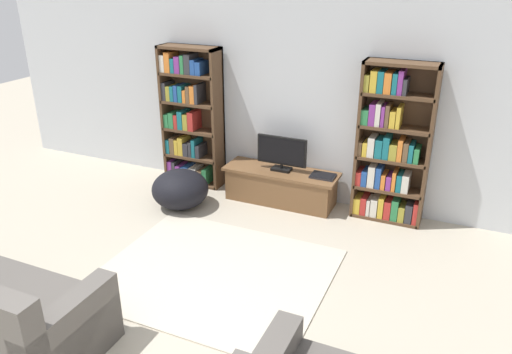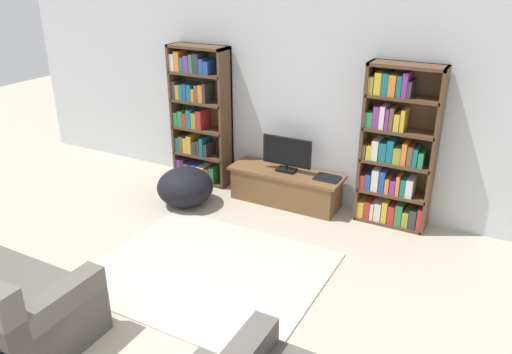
{
  "view_description": "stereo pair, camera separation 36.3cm",
  "coord_description": "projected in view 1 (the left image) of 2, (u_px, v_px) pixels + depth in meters",
  "views": [
    {
      "loc": [
        1.98,
        -1.46,
        2.83
      ],
      "look_at": [
        -0.02,
        3.04,
        0.7
      ],
      "focal_mm": 35.0,
      "sensor_mm": 36.0,
      "label": 1
    },
    {
      "loc": [
        2.31,
        -1.3,
        2.83
      ],
      "look_at": [
        -0.02,
        3.04,
        0.7
      ],
      "focal_mm": 35.0,
      "sensor_mm": 36.0,
      "label": 2
    }
  ],
  "objects": [
    {
      "name": "wall_back",
      "position": [
        297.0,
        97.0,
        6.12
      ],
      "size": [
        8.8,
        0.06,
        2.6
      ],
      "color": "silver",
      "rests_on": "ground_plane"
    },
    {
      "name": "bookshelf_left",
      "position": [
        190.0,
        118.0,
        6.65
      ],
      "size": [
        0.81,
        0.3,
        1.86
      ],
      "color": "#513823",
      "rests_on": "ground_plane"
    },
    {
      "name": "bookshelf_right",
      "position": [
        390.0,
        149.0,
        5.68
      ],
      "size": [
        0.81,
        0.3,
        1.86
      ],
      "color": "#513823",
      "rests_on": "ground_plane"
    },
    {
      "name": "tv_stand",
      "position": [
        281.0,
        186.0,
        6.32
      ],
      "size": [
        1.44,
        0.48,
        0.43
      ],
      "color": "brown",
      "rests_on": "ground_plane"
    },
    {
      "name": "television",
      "position": [
        282.0,
        153.0,
        6.16
      ],
      "size": [
        0.64,
        0.16,
        0.44
      ],
      "color": "black",
      "rests_on": "tv_stand"
    },
    {
      "name": "laptop",
      "position": [
        323.0,
        176.0,
        6.05
      ],
      "size": [
        0.3,
        0.22,
        0.03
      ],
      "color": "#28282D",
      "rests_on": "tv_stand"
    },
    {
      "name": "area_rug",
      "position": [
        215.0,
        273.0,
        4.92
      ],
      "size": [
        2.18,
        1.85,
        0.02
      ],
      "color": "beige",
      "rests_on": "ground_plane"
    },
    {
      "name": "beanbag_ottoman",
      "position": [
        180.0,
        189.0,
        6.18
      ],
      "size": [
        0.7,
        0.7,
        0.48
      ],
      "primitive_type": "ellipsoid",
      "color": "black",
      "rests_on": "ground_plane"
    }
  ]
}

